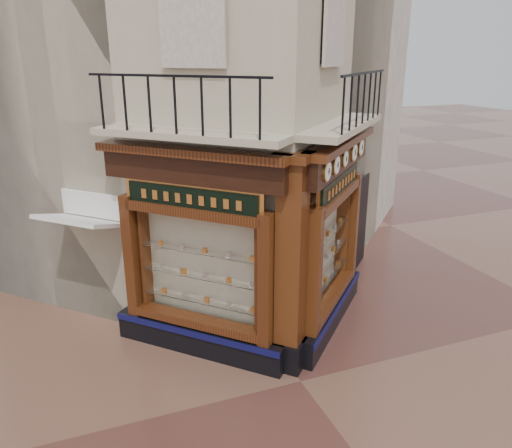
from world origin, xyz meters
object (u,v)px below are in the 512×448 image
clock_a (327,171)px  clock_d (354,152)px  corner_pilaster (291,269)px  clock_c (345,159)px  awning (92,330)px  clock_b (336,165)px  signboard_left (191,198)px  signboard_right (339,183)px  clock_e (361,147)px

clock_a → clock_d: 1.89m
corner_pilaster → clock_c: size_ratio=12.35×
awning → clock_a: bearing=-168.4°
clock_b → clock_d: 1.33m
signboard_left → signboard_right: 2.92m
clock_c → awning: 6.24m
clock_a → awning: size_ratio=0.23×
clock_c → clock_d: bearing=-0.0°
corner_pilaster → clock_e: bearing=-8.3°
signboard_left → clock_a: bearing=-160.7°
clock_a → signboard_left: clock_a is taller
corner_pilaster → clock_d: bearing=-10.4°
clock_c → signboard_left: clock_c is taller
clock_a → awning: bearing=101.6°
clock_b → clock_d: (0.94, 0.94, 0.00)m
signboard_left → corner_pilaster: bearing=-169.8°
clock_c → clock_d: clock_d is taller
clock_c → corner_pilaster: bearing=165.2°
signboard_right → signboard_left: bearing=135.0°
clock_e → awning: 6.80m
awning → signboard_left: 3.95m
clock_c → clock_e: bearing=-0.0°
signboard_right → clock_b: bearing=-171.5°
clock_d → clock_e: size_ratio=1.01×
clock_c → signboard_right: size_ratio=0.16×
clock_a → clock_e: size_ratio=0.96×
clock_a → corner_pilaster: bearing=136.2°
awning → signboard_left: bearing=-175.7°
clock_b → corner_pilaster: bearing=157.0°
corner_pilaster → awning: bearing=96.8°
corner_pilaster → clock_a: 1.78m
clock_b → signboard_left: size_ratio=0.18×
clock_b → clock_d: size_ratio=0.93×
corner_pilaster → clock_e: corner_pilaster is taller
awning → signboard_right: size_ratio=0.80×
awning → clock_d: bearing=-148.5°
clock_b → clock_c: clock_b is taller
clock_b → signboard_left: 2.60m
clock_a → clock_d: clock_d is taller
clock_b → clock_d: bearing=0.0°
signboard_right → clock_a: bearing=-175.2°
clock_e → signboard_left: 3.95m
clock_b → signboard_right: (0.45, 0.60, -0.52)m
clock_c → signboard_left: 2.96m
awning → clock_c: bearing=-155.4°
signboard_left → signboard_right: size_ratio=1.01×
clock_a → signboard_right: bearing=4.8°
clock_b → clock_e: bearing=-0.0°
signboard_right → clock_e: bearing=-5.3°
clock_d → awning: clock_d is taller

